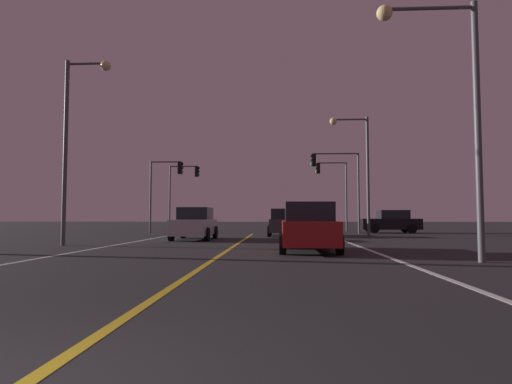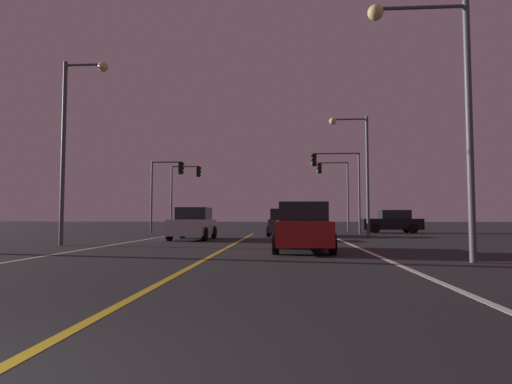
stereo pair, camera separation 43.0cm
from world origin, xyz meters
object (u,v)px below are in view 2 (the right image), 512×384
(traffic_light_far_left, at_px, (185,183))
(street_lamp_left_mid, at_px, (74,128))
(street_lamp_right_far, at_px, (358,159))
(car_oncoming, at_px, (193,224))
(car_crossing_side, at_px, (392,222))
(traffic_light_near_left, at_px, (167,180))
(traffic_light_far_right, at_px, (334,180))
(car_lead_same_lane, at_px, (302,228))
(car_ahead_far, at_px, (284,223))
(traffic_light_near_right, at_px, (336,173))
(street_lamp_right_near, at_px, (442,90))

(traffic_light_far_left, height_order, street_lamp_left_mid, street_lamp_left_mid)
(traffic_light_far_left, distance_m, street_lamp_right_far, 16.64)
(car_oncoming, relative_size, traffic_light_far_left, 0.77)
(car_crossing_side, relative_size, traffic_light_near_left, 0.81)
(street_lamp_left_mid, bearing_deg, traffic_light_far_right, 54.91)
(traffic_light_far_right, bearing_deg, car_lead_same_lane, 80.61)
(car_oncoming, distance_m, traffic_light_near_left, 9.59)
(car_ahead_far, distance_m, traffic_light_far_left, 13.01)
(street_lamp_left_mid, bearing_deg, car_lead_same_lane, -14.40)
(traffic_light_far_left, bearing_deg, car_lead_same_lane, -66.50)
(street_lamp_left_mid, bearing_deg, car_crossing_side, 41.20)
(car_oncoming, distance_m, traffic_light_near_right, 12.40)
(traffic_light_near_left, height_order, street_lamp_right_near, street_lamp_right_near)
(traffic_light_far_left, bearing_deg, street_lamp_right_near, -62.32)
(car_lead_same_lane, xyz_separation_m, car_ahead_far, (-0.70, 11.92, 0.00))
(street_lamp_right_near, height_order, street_lamp_right_far, street_lamp_right_far)
(traffic_light_near_left, relative_size, street_lamp_right_near, 0.74)
(street_lamp_left_mid, bearing_deg, street_lamp_right_far, 31.81)
(traffic_light_near_left, relative_size, street_lamp_right_far, 0.73)
(car_lead_same_lane, xyz_separation_m, car_oncoming, (-5.48, 7.43, 0.00))
(car_ahead_far, relative_size, street_lamp_left_mid, 0.54)
(traffic_light_far_left, relative_size, street_lamp_right_near, 0.79)
(car_ahead_far, bearing_deg, car_oncoming, 133.20)
(traffic_light_near_left, bearing_deg, car_ahead_far, -23.71)
(traffic_light_far_left, distance_m, street_lamp_left_mid, 18.73)
(car_oncoming, xyz_separation_m, traffic_light_far_right, (8.99, 13.76, 3.46))
(car_lead_same_lane, height_order, car_ahead_far, same)
(car_lead_same_lane, xyz_separation_m, traffic_light_near_right, (3.09, 15.68, 3.48))
(car_ahead_far, bearing_deg, car_lead_same_lane, -176.65)
(traffic_light_near_left, relative_size, traffic_light_far_right, 0.91)
(car_lead_same_lane, relative_size, traffic_light_near_right, 0.74)
(car_oncoming, xyz_separation_m, car_ahead_far, (4.78, 4.49, 0.00))
(car_lead_same_lane, bearing_deg, street_lamp_left_mid, 75.60)
(traffic_light_near_right, height_order, street_lamp_left_mid, street_lamp_left_mid)
(street_lamp_right_far, bearing_deg, traffic_light_far_right, -88.50)
(car_crossing_side, xyz_separation_m, traffic_light_far_right, (-3.84, 3.84, 3.46))
(car_ahead_far, xyz_separation_m, traffic_light_far_left, (-8.51, 9.26, 3.31))
(street_lamp_left_mid, bearing_deg, car_ahead_far, 46.56)
(traffic_light_near_right, xyz_separation_m, street_lamp_left_mid, (-12.73, -13.21, 0.71))
(traffic_light_near_right, relative_size, traffic_light_far_right, 1.00)
(car_lead_same_lane, xyz_separation_m, traffic_light_far_right, (3.50, 21.18, 3.46))
(traffic_light_near_left, bearing_deg, traffic_light_far_right, 23.30)
(traffic_light_near_left, relative_size, traffic_light_far_left, 0.94)
(car_crossing_side, height_order, traffic_light_near_left, traffic_light_near_left)
(car_lead_same_lane, bearing_deg, car_ahead_far, 3.35)
(car_lead_same_lane, relative_size, street_lamp_right_far, 0.59)
(car_oncoming, bearing_deg, street_lamp_right_near, 40.32)
(car_crossing_side, bearing_deg, car_ahead_far, 34.01)
(car_ahead_far, height_order, traffic_light_near_right, traffic_light_near_right)
(traffic_light_far_right, xyz_separation_m, street_lamp_right_near, (0.15, -24.52, 0.35))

